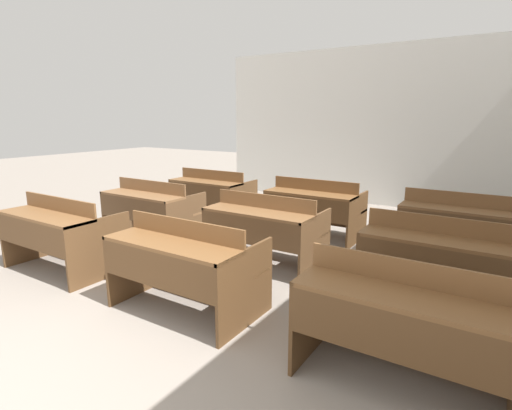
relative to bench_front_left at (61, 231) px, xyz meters
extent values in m
cube|color=silver|center=(1.65, 5.28, 1.04)|extent=(5.97, 0.06, 2.97)
cube|color=brown|center=(-0.62, 0.04, -0.12)|extent=(0.03, 0.77, 0.67)
cube|color=brown|center=(0.62, 0.04, -0.12)|extent=(0.03, 0.77, 0.67)
cube|color=brown|center=(0.00, -0.16, 0.20)|extent=(1.26, 0.37, 0.03)
cube|color=brown|center=(0.00, -0.33, 0.04)|extent=(1.20, 0.02, 0.30)
cube|color=brown|center=(0.00, 0.01, 0.30)|extent=(1.26, 0.02, 0.16)
cube|color=brown|center=(0.00, 0.29, -0.05)|extent=(1.26, 0.28, 0.03)
cube|color=brown|center=(0.00, 0.29, -0.31)|extent=(1.20, 0.04, 0.04)
cube|color=#54371E|center=(1.19, 0.06, -0.12)|extent=(0.03, 0.77, 0.67)
cube|color=#54371E|center=(2.42, 0.06, -0.12)|extent=(0.03, 0.77, 0.67)
cube|color=brown|center=(1.81, -0.14, 0.20)|extent=(1.26, 0.37, 0.03)
cube|color=#54371E|center=(1.81, -0.32, 0.04)|extent=(1.20, 0.02, 0.30)
cube|color=brown|center=(1.81, 0.03, 0.30)|extent=(1.26, 0.02, 0.16)
cube|color=brown|center=(1.81, 0.30, -0.05)|extent=(1.26, 0.28, 0.03)
cube|color=#54371E|center=(1.81, 0.30, -0.31)|extent=(1.20, 0.04, 0.04)
cube|color=#54381F|center=(3.02, 0.06, -0.12)|extent=(0.03, 0.77, 0.67)
cube|color=brown|center=(3.64, -0.14, 0.20)|extent=(1.26, 0.37, 0.03)
cube|color=#54381F|center=(3.64, -0.31, 0.04)|extent=(1.20, 0.02, 0.30)
cube|color=brown|center=(3.64, 0.03, 0.30)|extent=(1.26, 0.02, 0.16)
cube|color=brown|center=(3.64, 0.31, -0.05)|extent=(1.26, 0.28, 0.03)
cube|color=#54381F|center=(3.64, 0.31, -0.31)|extent=(1.20, 0.04, 0.04)
cube|color=brown|center=(-0.64, 1.39, -0.12)|extent=(0.03, 0.77, 0.67)
cube|color=brown|center=(0.59, 1.39, -0.12)|extent=(0.03, 0.77, 0.67)
cube|color=brown|center=(-0.02, 1.19, 0.20)|extent=(1.26, 0.37, 0.03)
cube|color=brown|center=(-0.02, 1.02, 0.04)|extent=(1.20, 0.02, 0.30)
cube|color=brown|center=(-0.02, 1.36, 0.30)|extent=(1.26, 0.02, 0.16)
cube|color=brown|center=(-0.02, 1.64, -0.05)|extent=(1.26, 0.28, 0.03)
cube|color=brown|center=(-0.02, 1.64, -0.31)|extent=(1.20, 0.04, 0.04)
cube|color=brown|center=(1.20, 1.38, -0.12)|extent=(0.03, 0.77, 0.67)
cube|color=brown|center=(2.43, 1.38, -0.12)|extent=(0.03, 0.77, 0.67)
cube|color=brown|center=(1.81, 1.18, 0.20)|extent=(1.26, 0.37, 0.03)
cube|color=brown|center=(1.81, 1.00, 0.04)|extent=(1.20, 0.02, 0.30)
cube|color=brown|center=(1.81, 1.35, 0.30)|extent=(1.26, 0.02, 0.16)
cube|color=brown|center=(1.81, 1.63, -0.05)|extent=(1.26, 0.28, 0.03)
cube|color=brown|center=(1.81, 1.63, -0.31)|extent=(1.20, 0.04, 0.04)
cube|color=brown|center=(3.02, 1.36, -0.12)|extent=(0.03, 0.77, 0.67)
cube|color=brown|center=(3.64, 1.15, 0.20)|extent=(1.26, 0.37, 0.03)
cube|color=brown|center=(3.64, 0.98, 0.04)|extent=(1.20, 0.02, 0.30)
cube|color=brown|center=(3.64, 1.33, 0.30)|extent=(1.26, 0.02, 0.16)
cube|color=brown|center=(3.64, 1.60, -0.05)|extent=(1.26, 0.28, 0.03)
cube|color=brown|center=(3.64, 1.60, -0.31)|extent=(1.20, 0.04, 0.04)
cube|color=brown|center=(-0.63, 2.70, -0.12)|extent=(0.03, 0.77, 0.67)
cube|color=brown|center=(0.60, 2.70, -0.12)|extent=(0.03, 0.77, 0.67)
cube|color=brown|center=(-0.01, 2.50, 0.20)|extent=(1.26, 0.37, 0.03)
cube|color=brown|center=(-0.01, 2.33, 0.04)|extent=(1.20, 0.02, 0.30)
cube|color=brown|center=(-0.01, 2.68, 0.30)|extent=(1.26, 0.02, 0.16)
cube|color=brown|center=(-0.01, 2.95, -0.05)|extent=(1.26, 0.28, 0.03)
cube|color=brown|center=(-0.01, 2.95, -0.31)|extent=(1.20, 0.04, 0.04)
cube|color=#52361D|center=(1.22, 2.70, -0.12)|extent=(0.03, 0.77, 0.67)
cube|color=#52361D|center=(2.45, 2.70, -0.12)|extent=(0.03, 0.77, 0.67)
cube|color=brown|center=(1.83, 2.49, 0.20)|extent=(1.26, 0.37, 0.03)
cube|color=#52361D|center=(1.83, 2.32, 0.04)|extent=(1.20, 0.02, 0.30)
cube|color=brown|center=(1.83, 2.67, 0.30)|extent=(1.26, 0.02, 0.16)
cube|color=brown|center=(1.83, 2.94, -0.05)|extent=(1.26, 0.28, 0.03)
cube|color=#52361D|center=(1.83, 2.94, -0.31)|extent=(1.20, 0.04, 0.04)
cube|color=brown|center=(3.05, 2.71, -0.12)|extent=(0.03, 0.77, 0.67)
cube|color=brown|center=(3.67, 2.51, 0.20)|extent=(1.26, 0.37, 0.03)
cube|color=brown|center=(3.67, 2.34, 0.04)|extent=(1.20, 0.02, 0.30)
cube|color=brown|center=(3.67, 2.68, 0.30)|extent=(1.26, 0.02, 0.16)
cube|color=brown|center=(3.67, 2.96, -0.05)|extent=(1.26, 0.28, 0.03)
cube|color=brown|center=(3.67, 2.96, -0.31)|extent=(1.20, 0.04, 0.04)
camera|label=1|loc=(4.09, -2.40, 1.23)|focal=28.00mm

